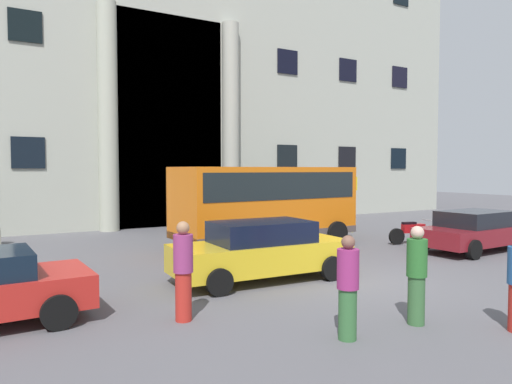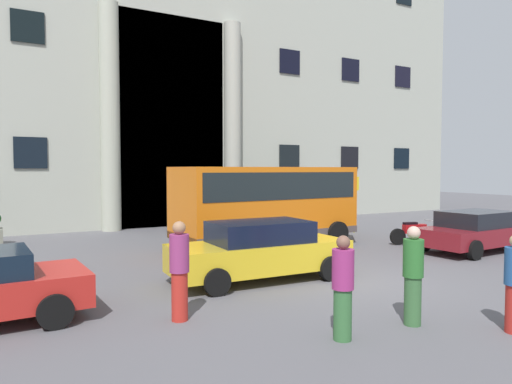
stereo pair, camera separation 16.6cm
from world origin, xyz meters
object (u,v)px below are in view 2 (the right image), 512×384
(motorcycle_near_kerb, at_px, (413,232))
(pedestrian_woman_with_bag, at_px, (343,287))
(parked_coupe_end, at_px, (476,231))
(hedge_planter_east, at_px, (294,210))
(hedge_planter_entrance_right, at_px, (188,216))
(pedestrian_child_trailing, at_px, (179,270))
(parked_hatchback_near, at_px, (260,250))
(pedestrian_man_crossing, at_px, (413,275))
(orange_minibus, at_px, (266,200))
(bus_stop_sign, at_px, (354,198))

(motorcycle_near_kerb, relative_size, pedestrian_woman_with_bag, 1.13)
(parked_coupe_end, height_order, motorcycle_near_kerb, parked_coupe_end)
(hedge_planter_east, xyz_separation_m, hedge_planter_entrance_right, (-5.72, -0.27, -0.02))
(pedestrian_child_trailing, xyz_separation_m, pedestrian_woman_with_bag, (1.98, -2.23, -0.07))
(parked_coupe_end, bearing_deg, parked_hatchback_near, 177.57)
(parked_hatchback_near, bearing_deg, pedestrian_man_crossing, -78.68)
(orange_minibus, height_order, bus_stop_sign, orange_minibus)
(hedge_planter_entrance_right, xyz_separation_m, pedestrian_woman_with_bag, (-2.41, -13.26, 0.14))
(orange_minibus, xyz_separation_m, pedestrian_woman_with_bag, (-3.54, -8.45, -0.83))
(hedge_planter_entrance_right, bearing_deg, parked_coupe_end, -52.50)
(orange_minibus, relative_size, parked_hatchback_near, 1.46)
(hedge_planter_east, height_order, pedestrian_woman_with_bag, pedestrian_woman_with_bag)
(hedge_planter_entrance_right, distance_m, pedestrian_child_trailing, 11.87)
(bus_stop_sign, distance_m, pedestrian_man_crossing, 12.32)
(pedestrian_woman_with_bag, bearing_deg, parked_coupe_end, 23.74)
(parked_coupe_end, xyz_separation_m, pedestrian_child_trailing, (-11.31, -2.01, 0.23))
(hedge_planter_entrance_right, bearing_deg, hedge_planter_east, 2.72)
(orange_minibus, relative_size, motorcycle_near_kerb, 3.41)
(orange_minibus, relative_size, hedge_planter_entrance_right, 4.43)
(orange_minibus, bearing_deg, hedge_planter_entrance_right, 100.27)
(hedge_planter_east, distance_m, motorcycle_near_kerb, 7.22)
(orange_minibus, relative_size, bus_stop_sign, 2.71)
(parked_hatchback_near, xyz_separation_m, pedestrian_man_crossing, (0.70, -4.27, 0.14))
(hedge_planter_entrance_right, height_order, pedestrian_woman_with_bag, pedestrian_woman_with_bag)
(pedestrian_man_crossing, bearing_deg, orange_minibus, -64.17)
(orange_minibus, bearing_deg, pedestrian_child_trailing, -134.53)
(motorcycle_near_kerb, relative_size, pedestrian_child_trailing, 1.06)
(hedge_planter_entrance_right, height_order, parked_coupe_end, hedge_planter_entrance_right)
(bus_stop_sign, bearing_deg, orange_minibus, -165.10)
(bus_stop_sign, height_order, parked_hatchback_near, bus_stop_sign)
(bus_stop_sign, relative_size, pedestrian_man_crossing, 1.38)
(hedge_planter_east, distance_m, pedestrian_man_crossing, 15.07)
(parked_coupe_end, relative_size, pedestrian_man_crossing, 2.50)
(hedge_planter_east, relative_size, parked_coupe_end, 0.45)
(bus_stop_sign, relative_size, pedestrian_child_trailing, 1.33)
(bus_stop_sign, xyz_separation_m, parked_coupe_end, (0.46, -5.63, -0.82))
(hedge_planter_east, bearing_deg, pedestrian_man_crossing, -115.81)
(parked_coupe_end, relative_size, pedestrian_woman_with_bag, 2.59)
(pedestrian_man_crossing, height_order, pedestrian_woman_with_bag, pedestrian_man_crossing)
(parked_coupe_end, relative_size, parked_hatchback_near, 0.98)
(parked_hatchback_near, xyz_separation_m, pedestrian_child_trailing, (-2.85, -2.00, 0.18))
(pedestrian_child_trailing, bearing_deg, parked_hatchback_near, -14.03)
(motorcycle_near_kerb, bearing_deg, hedge_planter_east, 108.60)
(parked_hatchback_near, bearing_deg, pedestrian_woman_with_bag, -99.60)
(parked_coupe_end, bearing_deg, motorcycle_near_kerb, 105.79)
(motorcycle_near_kerb, xyz_separation_m, pedestrian_woman_with_bag, (-8.64, -6.34, 0.41))
(hedge_planter_east, bearing_deg, bus_stop_sign, -78.68)
(motorcycle_near_kerb, distance_m, pedestrian_child_trailing, 11.39)
(pedestrian_man_crossing, bearing_deg, pedestrian_woman_with_bag, 37.48)
(bus_stop_sign, bearing_deg, motorcycle_near_kerb, -93.68)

